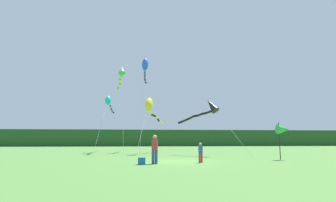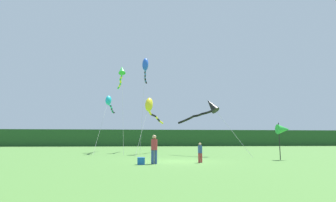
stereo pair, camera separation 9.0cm
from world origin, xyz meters
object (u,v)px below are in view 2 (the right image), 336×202
object	(u,v)px
person_adult	(154,148)
kite_blue	(145,67)
person_child	(200,152)
kite_green	(122,73)
kite_yellow	(150,107)
banner_flag_pole	(283,130)
kite_black	(208,107)
cooler_box	(141,161)
kite_cyan	(109,102)

from	to	relation	value
person_adult	kite_blue	bearing A→B (deg)	91.06
person_child	kite_blue	world-z (taller)	kite_blue
kite_green	kite_blue	distance (m)	3.54
kite_yellow	banner_flag_pole	bearing A→B (deg)	-44.57
person_adult	person_child	bearing A→B (deg)	12.05
kite_black	person_child	bearing A→B (deg)	-108.57
cooler_box	kite_black	xyz separation A→B (m)	(6.00, 8.08, 4.07)
banner_flag_pole	person_child	bearing A→B (deg)	-163.66
cooler_box	kite_green	xyz separation A→B (m)	(-2.22, 14.48, 8.61)
person_adult	kite_blue	size ratio (longest dim) A/B	0.15
kite_yellow	kite_cyan	bearing A→B (deg)	134.83
person_adult	kite_black	xyz separation A→B (m)	(5.25, 7.77, 3.34)
banner_flag_pole	kite_black	world-z (taller)	kite_black
person_child	kite_green	bearing A→B (deg)	113.18
person_adult	kite_yellow	world-z (taller)	kite_yellow
kite_yellow	kite_black	bearing A→B (deg)	-36.33
banner_flag_pole	kite_cyan	size ratio (longest dim) A/B	0.31
person_child	kite_black	size ratio (longest dim) A/B	0.22
person_child	kite_black	world-z (taller)	kite_black
person_adult	person_child	size ratio (longest dim) A/B	1.38
kite_blue	kite_black	bearing A→B (deg)	-56.27
kite_black	kite_blue	size ratio (longest dim) A/B	0.50
person_child	banner_flag_pole	size ratio (longest dim) A/B	0.46
kite_yellow	person_adult	bearing A→B (deg)	-90.83
kite_cyan	kite_blue	bearing A→B (deg)	-1.49
kite_green	kite_cyan	distance (m)	3.94
cooler_box	banner_flag_pole	distance (m)	10.61
person_adult	person_child	distance (m)	2.92
person_adult	kite_cyan	xyz separation A→B (m)	(-4.48, 16.18, 4.86)
person_child	kite_green	distance (m)	16.85
kite_green	kite_cyan	world-z (taller)	kite_green
banner_flag_pole	kite_yellow	bearing A→B (deg)	135.43
cooler_box	kite_black	world-z (taller)	kite_black
person_adult	kite_yellow	bearing A→B (deg)	89.17
banner_flag_pole	kite_blue	bearing A→B (deg)	125.28
cooler_box	kite_green	world-z (taller)	kite_green
person_child	kite_green	world-z (taller)	kite_green
kite_yellow	kite_blue	bearing A→B (deg)	95.80
kite_green	kite_cyan	xyz separation A→B (m)	(-1.52, 2.01, -3.02)
banner_flag_pole	kite_green	world-z (taller)	kite_green
cooler_box	kite_cyan	bearing A→B (deg)	102.76
kite_blue	kite_yellow	world-z (taller)	kite_blue
kite_black	kite_yellow	distance (m)	6.32
kite_cyan	kite_green	bearing A→B (deg)	-53.02
kite_cyan	kite_yellow	bearing A→B (deg)	-45.17
person_child	cooler_box	xyz separation A→B (m)	(-3.59, -0.92, -0.48)
cooler_box	kite_blue	xyz separation A→B (m)	(0.45, 16.38, 9.93)
person_child	kite_yellow	xyz separation A→B (m)	(-2.67, 10.90, 4.02)
kite_blue	kite_yellow	bearing A→B (deg)	-84.20
person_child	kite_yellow	bearing A→B (deg)	103.79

